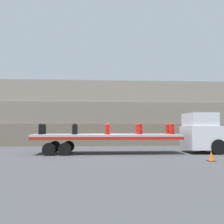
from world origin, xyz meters
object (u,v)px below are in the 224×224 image
Objects in this scene: truck_cab at (204,133)px; flatbed_trailer at (99,137)px; fire_hydrant_black_near_1 at (74,129)px; fire_hydrant_red_far_2 at (107,129)px; traffic_cone at (211,156)px; fire_hydrant_black_far_1 at (76,129)px; fire_hydrant_red_near_4 at (172,129)px; fire_hydrant_red_far_3 at (137,129)px; fire_hydrant_red_near_2 at (107,129)px; fire_hydrant_red_far_4 at (168,129)px; fire_hydrant_red_near_3 at (140,129)px; fire_hydrant_black_near_0 at (41,129)px; fire_hydrant_black_far_0 at (44,129)px.

flatbed_trailer is at bearing 180.00° from truck_cab.
flatbed_trailer is 13.59× the size of fire_hydrant_black_near_1.
fire_hydrant_red_far_2 is 7.61m from traffic_cone.
truck_cab is 9.44m from fire_hydrant_black_far_1.
fire_hydrant_red_far_3 is at bearing 154.12° from fire_hydrant_red_near_4.
fire_hydrant_red_near_4 is (6.87, 0.00, 0.00)m from fire_hydrant_black_near_1.
truck_cab is 3.82× the size of fire_hydrant_red_near_2.
fire_hydrant_red_far_4 is at bearing 0.00° from fire_hydrant_black_far_1.
fire_hydrant_red_near_3 is at bearing -25.88° from fire_hydrant_red_far_2.
fire_hydrant_red_far_3 is (2.29, 0.00, 0.00)m from fire_hydrant_red_far_2.
traffic_cone is at bearing -20.82° from fire_hydrant_black_near_0.
truck_cab is at bearing 6.54° from fire_hydrant_red_near_3.
traffic_cone is at bearing -49.66° from fire_hydrant_red_near_3.
fire_hydrant_black_far_0 is 6.87m from fire_hydrant_red_far_3.
flatbed_trailer is 13.59× the size of fire_hydrant_black_near_0.
fire_hydrant_red_far_3 is at bearing 173.46° from truck_cab.
flatbed_trailer is at bearing -17.83° from fire_hydrant_black_far_1.
fire_hydrant_red_far_3 is at bearing 11.02° from flatbed_trailer.
fire_hydrant_red_near_4 is at bearing -9.19° from fire_hydrant_black_far_1.
truck_cab is at bearing 3.37° from fire_hydrant_black_near_1.
truck_cab reaches higher than fire_hydrant_red_far_2.
fire_hydrant_red_far_3 is (6.87, 0.00, 0.00)m from fire_hydrant_black_far_0.
fire_hydrant_red_far_4 is (4.58, 0.00, 0.00)m from fire_hydrant_red_far_2.
fire_hydrant_red_far_3 is 2.54m from fire_hydrant_red_near_4.
flatbed_trailer is at bearing -135.37° from fire_hydrant_red_far_2.
fire_hydrant_red_near_3 is 2.29m from fire_hydrant_red_near_4.
fire_hydrant_black_far_1 is 2.54m from fire_hydrant_red_near_2.
fire_hydrant_black_near_0 is at bearing 180.00° from fire_hydrant_red_near_4.
truck_cab is 2.63m from fire_hydrant_red_far_4.
fire_hydrant_red_near_2 reaches higher than traffic_cone.
fire_hydrant_black_far_0 is 4.58m from fire_hydrant_red_far_2.
truck_cab is 11.73m from fire_hydrant_black_near_0.
truck_cab is at bearing -6.54° from fire_hydrant_red_far_3.
fire_hydrant_black_near_0 is 2.29m from fire_hydrant_black_near_1.
fire_hydrant_red_near_2 is (0.56, -0.56, 0.60)m from flatbed_trailer.
fire_hydrant_red_far_4 is (6.87, 1.11, 0.00)m from fire_hydrant_black_near_1.
fire_hydrant_red_far_2 is (4.58, 1.11, 0.00)m from fire_hydrant_black_near_0.
fire_hydrant_black_far_0 is (-11.71, 0.56, 0.31)m from truck_cab.
fire_hydrant_black_far_0 is at bearing 180.00° from fire_hydrant_red_far_4.
fire_hydrant_black_far_0 is 1.00× the size of fire_hydrant_red_near_4.
fire_hydrant_red_near_3 is at bearing -154.12° from fire_hydrant_red_far_4.
fire_hydrant_red_near_3 is (2.29, 0.00, 0.00)m from fire_hydrant_red_near_2.
truck_cab is at bearing 12.28° from fire_hydrant_red_near_4.
flatbed_trailer is 13.59× the size of fire_hydrant_red_near_3.
fire_hydrant_black_far_0 is at bearing 153.90° from traffic_cone.
fire_hydrant_red_far_4 is (9.16, 0.00, 0.00)m from fire_hydrant_black_far_0.
fire_hydrant_red_far_4 is 5.28m from traffic_cone.
fire_hydrant_black_far_0 is 1.00× the size of fire_hydrant_black_near_1.
fire_hydrant_red_near_2 and fire_hydrant_red_near_4 have the same top height.
truck_cab is 3.82× the size of fire_hydrant_red_far_2.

